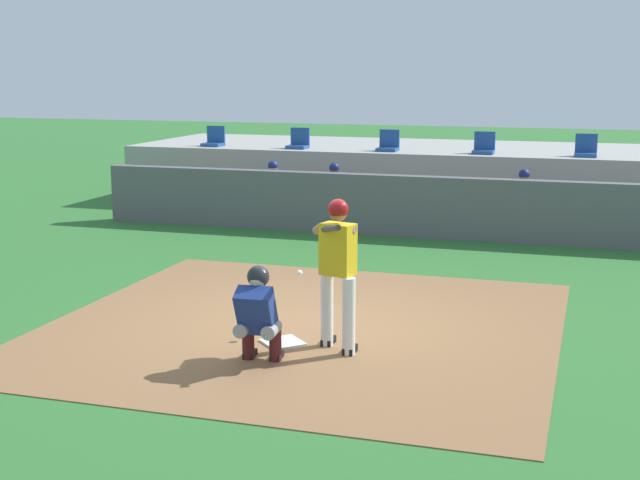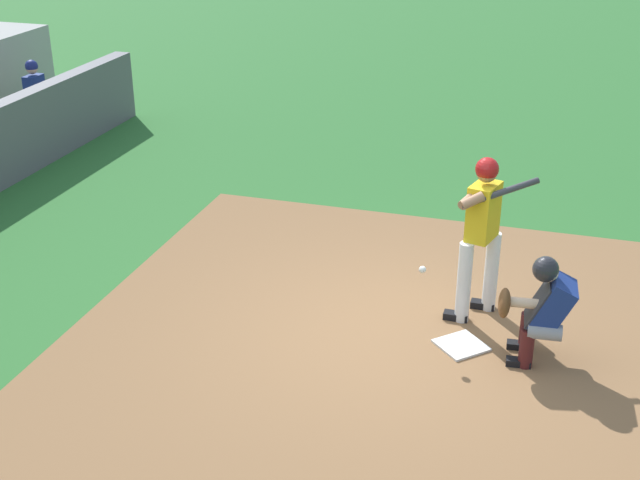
% 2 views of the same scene
% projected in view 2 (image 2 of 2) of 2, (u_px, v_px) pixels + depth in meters
% --- Properties ---
extents(ground_plane, '(80.00, 80.00, 0.00)m').
position_uv_depth(ground_plane, '(384.00, 335.00, 8.90)').
color(ground_plane, '#2D6B2D').
extents(dirt_infield, '(6.40, 6.40, 0.01)m').
position_uv_depth(dirt_infield, '(384.00, 335.00, 8.90)').
color(dirt_infield, olive).
rests_on(dirt_infield, ground).
extents(home_plate, '(0.62, 0.62, 0.02)m').
position_uv_depth(home_plate, '(461.00, 345.00, 8.68)').
color(home_plate, white).
rests_on(home_plate, dirt_infield).
extents(batter_at_plate, '(0.61, 0.84, 1.80)m').
position_uv_depth(batter_at_plate, '(482.00, 228.00, 8.85)').
color(batter_at_plate, silver).
rests_on(batter_at_plate, ground).
extents(catcher_crouched, '(0.51, 1.55, 1.13)m').
position_uv_depth(catcher_crouched, '(540.00, 306.00, 8.22)').
color(catcher_crouched, gray).
rests_on(catcher_crouched, ground).
extents(dugout_player_3, '(0.49, 0.70, 1.30)m').
position_uv_depth(dugout_player_3, '(42.00, 96.00, 14.97)').
color(dugout_player_3, '#939399').
rests_on(dugout_player_3, ground).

